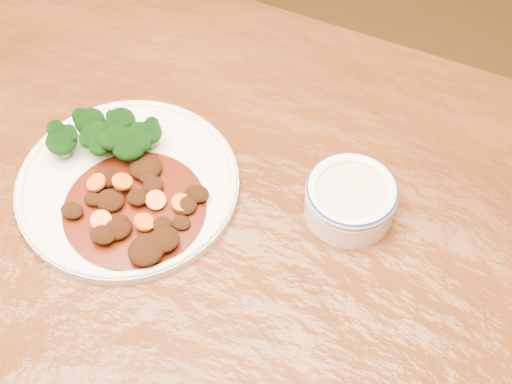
% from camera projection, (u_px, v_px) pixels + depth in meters
% --- Properties ---
extents(dining_table, '(1.54, 0.97, 0.75)m').
position_uv_depth(dining_table, '(146.00, 271.00, 0.91)').
color(dining_table, '#542A0E').
rests_on(dining_table, ground).
extents(dinner_plate, '(0.28, 0.28, 0.02)m').
position_uv_depth(dinner_plate, '(128.00, 184.00, 0.88)').
color(dinner_plate, silver).
rests_on(dinner_plate, dining_table).
extents(broccoli_florets, '(0.13, 0.10, 0.05)m').
position_uv_depth(broccoli_florets, '(108.00, 135.00, 0.88)').
color(broccoli_florets, '#5B8846').
rests_on(broccoli_florets, dinner_plate).
extents(mince_stew, '(0.17, 0.17, 0.03)m').
position_uv_depth(mince_stew, '(137.00, 209.00, 0.84)').
color(mince_stew, '#451607').
rests_on(mince_stew, dinner_plate).
extents(dip_bowl, '(0.11, 0.11, 0.05)m').
position_uv_depth(dip_bowl, '(350.00, 198.00, 0.84)').
color(dip_bowl, silver).
rests_on(dip_bowl, dining_table).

